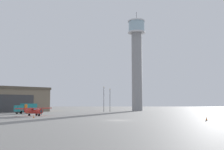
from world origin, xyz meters
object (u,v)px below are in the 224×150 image
object	(u,v)px
airplane_red	(33,110)
truck_box_teal	(26,108)
control_tower	(137,58)
light_post_east	(104,97)
traffic_cone_near_right	(206,119)
light_post_west	(110,98)
traffic_cone_near_left	(34,116)

from	to	relation	value
airplane_red	truck_box_teal	world-z (taller)	truck_box_teal
control_tower	truck_box_teal	size ratio (longest dim) A/B	6.17
light_post_east	traffic_cone_near_right	size ratio (longest dim) A/B	13.18
airplane_red	light_post_west	distance (m)	38.18
control_tower	traffic_cone_near_right	xyz separation A→B (m)	(8.32, -63.77, -22.46)
light_post_west	light_post_east	distance (m)	2.64
control_tower	light_post_west	distance (m)	24.95
airplane_red	traffic_cone_near_right	world-z (taller)	airplane_red
truck_box_teal	light_post_east	xyz separation A→B (m)	(23.92, 16.63, 3.92)
control_tower	truck_box_teal	bearing A→B (deg)	-140.26
control_tower	traffic_cone_near_right	bearing A→B (deg)	-82.56
truck_box_teal	traffic_cone_near_right	bearing A→B (deg)	90.02
control_tower	light_post_west	bearing A→B (deg)	-130.42
light_post_west	airplane_red	bearing A→B (deg)	-121.05
control_tower	truck_box_teal	distance (m)	53.41
control_tower	light_post_west	world-z (taller)	control_tower
control_tower	airplane_red	size ratio (longest dim) A/B	4.85
truck_box_teal	airplane_red	bearing A→B (deg)	59.46
airplane_red	light_post_east	world-z (taller)	light_post_east
light_post_west	traffic_cone_near_left	bearing A→B (deg)	-111.74
airplane_red	traffic_cone_near_right	size ratio (longest dim) A/B	12.32
light_post_east	truck_box_teal	bearing A→B (deg)	-145.19
traffic_cone_near_right	light_post_east	bearing A→B (deg)	114.31
airplane_red	truck_box_teal	bearing A→B (deg)	152.53
control_tower	light_post_west	size ratio (longest dim) A/B	4.90
truck_box_teal	light_post_west	size ratio (longest dim) A/B	0.79
light_post_east	traffic_cone_near_left	xyz separation A→B (m)	(-14.36, -40.57, -5.33)
traffic_cone_near_right	truck_box_teal	bearing A→B (deg)	144.89
control_tower	airplane_red	distance (m)	59.55
traffic_cone_near_left	truck_box_teal	bearing A→B (deg)	111.78
control_tower	truck_box_teal	xyz separation A→B (m)	(-37.74, -31.38, -21.06)
light_post_east	traffic_cone_near_right	xyz separation A→B (m)	(22.14, -49.02, -5.32)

